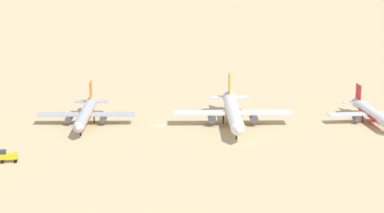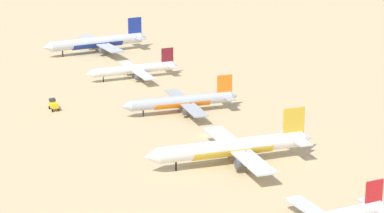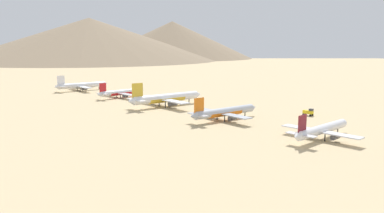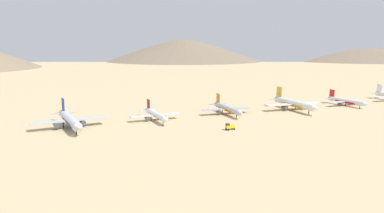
# 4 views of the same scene
# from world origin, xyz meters

# --- Properties ---
(ground_plane) EXTENTS (1800.00, 1800.00, 0.00)m
(ground_plane) POSITION_xyz_m (0.00, 0.00, 0.00)
(ground_plane) COLOR tan
(parked_jet_2) EXTENTS (43.75, 35.68, 12.62)m
(parked_jet_2) POSITION_xyz_m (-4.03, -26.35, 4.20)
(parked_jet_2) COLOR #B2B7C1
(parked_jet_2) RESTS_ON ground
(parked_jet_3) EXTENTS (53.34, 43.47, 15.38)m
(parked_jet_3) POSITION_xyz_m (3.77, 26.29, 5.12)
(parked_jet_3) COLOR white
(parked_jet_3) RESTS_ON ground
(parked_jet_4) EXTENTS (39.16, 31.72, 11.32)m
(parked_jet_4) POSITION_xyz_m (6.47, 77.22, 3.77)
(parked_jet_4) COLOR silver
(parked_jet_4) RESTS_ON ground
(service_truck) EXTENTS (2.65, 5.20, 3.90)m
(service_truck) POSITION_xyz_m (36.65, -49.63, 2.08)
(service_truck) COLOR yellow
(service_truck) RESTS_ON ground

